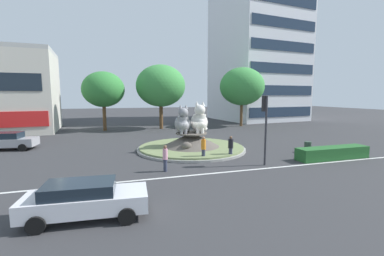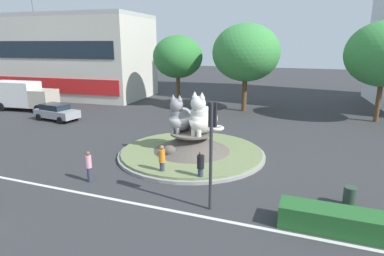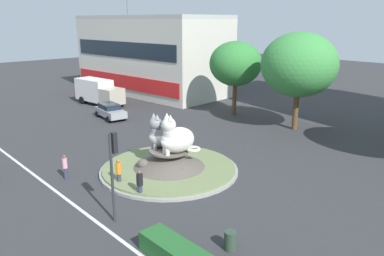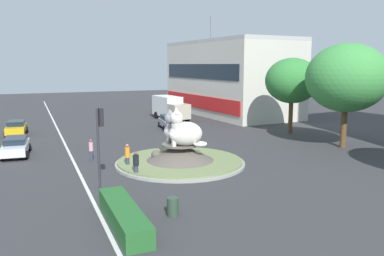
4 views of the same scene
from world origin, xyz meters
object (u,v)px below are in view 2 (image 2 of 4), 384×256
cat_statue_white (203,118)px  second_tree_near_tower (178,57)px  delivery_box_truck (22,95)px  litter_bin (350,197)px  traffic_light_mast (212,136)px  pedestrian_pink_shirt (89,166)px  parked_car_right (56,112)px  cat_statue_grey (180,118)px  broadleaf_tree_behind_island (246,53)px  pedestrian_orange_shirt (162,160)px  shophouse_block (67,56)px  pedestrian_black_shirt (201,166)px

cat_statue_white → second_tree_near_tower: size_ratio=0.35×
delivery_box_truck → litter_bin: 32.97m
delivery_box_truck → cat_statue_white: bearing=-22.8°
traffic_light_mast → pedestrian_pink_shirt: size_ratio=2.83×
parked_car_right → delivery_box_truck: 7.32m
cat_statue_grey → cat_statue_white: bearing=97.0°
cat_statue_white → traffic_light_mast: bearing=35.5°
broadleaf_tree_behind_island → delivery_box_truck: broadleaf_tree_behind_island is taller
second_tree_near_tower → litter_bin: 25.84m
second_tree_near_tower → litter_bin: second_tree_near_tower is taller
pedestrian_pink_shirt → second_tree_near_tower: bearing=27.0°
pedestrian_orange_shirt → second_tree_near_tower: bearing=-172.4°
shophouse_block → pedestrian_pink_shirt: bearing=-51.5°
shophouse_block → litter_bin: (33.57, -21.09, -4.82)m
pedestrian_orange_shirt → pedestrian_black_shirt: size_ratio=1.05×
broadleaf_tree_behind_island → cat_statue_grey: bearing=-93.4°
pedestrian_orange_shirt → shophouse_block: bearing=-144.0°
pedestrian_pink_shirt → shophouse_block: bearing=58.7°
pedestrian_pink_shirt → delivery_box_truck: delivery_box_truck is taller
cat_statue_white → litter_bin: cat_statue_white is taller
broadleaf_tree_behind_island → litter_bin: broadleaf_tree_behind_island is taller
shophouse_block → second_tree_near_tower: (17.07, -1.87, 0.24)m
second_tree_near_tower → litter_bin: size_ratio=8.74×
delivery_box_truck → litter_bin: bearing=-25.0°
cat_statue_grey → delivery_box_truck: (-21.32, 7.11, -0.78)m
pedestrian_orange_shirt → parked_car_right: pedestrian_orange_shirt is taller
pedestrian_orange_shirt → pedestrian_black_shirt: pedestrian_orange_shirt is taller
shophouse_block → pedestrian_orange_shirt: shophouse_block is taller
cat_statue_white → parked_car_right: (-16.00, 4.60, -1.70)m
cat_statue_grey → shophouse_block: size_ratio=0.11×
second_tree_near_tower → pedestrian_pink_shirt: 22.04m
cat_statue_white → delivery_box_truck: cat_statue_white is taller
shophouse_block → parked_car_right: (9.34, -12.61, -4.46)m
traffic_light_mast → parked_car_right: 21.63m
traffic_light_mast → broadleaf_tree_behind_island: broadleaf_tree_behind_island is taller
pedestrian_pink_shirt → parked_car_right: size_ratio=0.37×
shophouse_block → pedestrian_pink_shirt: shophouse_block is taller
litter_bin → delivery_box_truck: bearing=160.5°
cat_statue_grey → pedestrian_black_shirt: size_ratio=1.45×
pedestrian_black_shirt → parked_car_right: size_ratio=0.37×
pedestrian_orange_shirt → litter_bin: pedestrian_orange_shirt is taller
second_tree_near_tower → delivery_box_truck: size_ratio=1.08×
litter_bin → parked_car_right: bearing=160.7°
traffic_light_mast → parked_car_right: (-18.55, 10.84, -2.49)m
cat_statue_grey → second_tree_near_tower: second_tree_near_tower is taller
cat_statue_grey → cat_statue_white: cat_statue_white is taller
parked_car_right → litter_bin: (24.24, -8.48, -0.36)m
parked_car_right → delivery_box_truck: size_ratio=0.61×
shophouse_block → delivery_box_truck: shophouse_block is taller
traffic_light_mast → broadleaf_tree_behind_island: 21.81m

